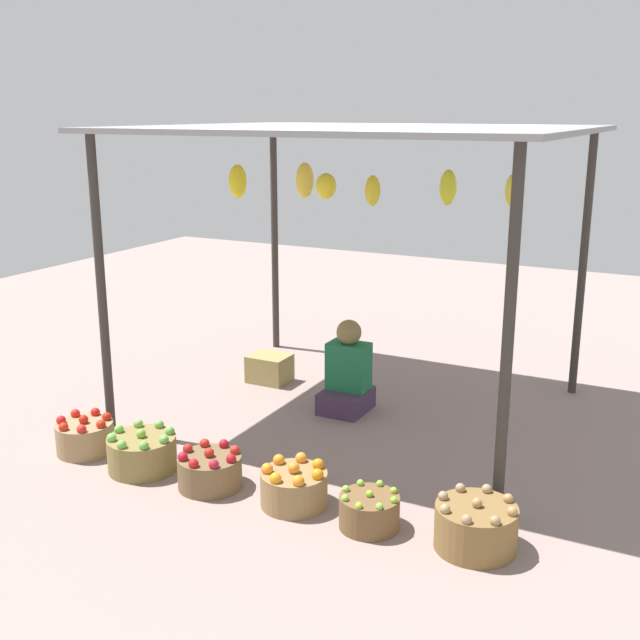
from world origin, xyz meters
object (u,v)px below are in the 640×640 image
(vendor_person, at_px, (348,376))
(basket_limes, at_px, (369,511))
(basket_oranges, at_px, (294,487))
(basket_red_tomatoes, at_px, (85,436))
(basket_green_apples, at_px, (142,452))
(basket_potatoes, at_px, (476,526))
(basket_red_apples, at_px, (210,470))
(wooden_crate_near_vendor, at_px, (270,368))

(vendor_person, xyz_separation_m, basket_limes, (0.94, -1.69, -0.19))
(basket_oranges, bearing_deg, basket_red_tomatoes, -179.98)
(basket_green_apples, relative_size, basket_oranges, 1.12)
(basket_limes, xyz_separation_m, basket_potatoes, (0.64, 0.07, 0.03))
(basket_limes, bearing_deg, basket_green_apples, -179.97)
(basket_red_apples, height_order, basket_oranges, basket_oranges)
(basket_red_tomatoes, bearing_deg, wooden_crate_near_vendor, 78.09)
(basket_red_apples, bearing_deg, basket_green_apples, -179.87)
(vendor_person, xyz_separation_m, basket_oranges, (0.40, -1.65, -0.18))
(vendor_person, height_order, basket_oranges, vendor_person)
(vendor_person, xyz_separation_m, wooden_crate_near_vendor, (-0.95, 0.31, -0.17))
(basket_potatoes, relative_size, wooden_crate_near_vendor, 1.30)
(basket_limes, xyz_separation_m, wooden_crate_near_vendor, (-1.89, 2.00, 0.02))
(basket_limes, relative_size, basket_potatoes, 0.77)
(basket_red_tomatoes, xyz_separation_m, wooden_crate_near_vendor, (0.41, 1.96, 0.01))
(vendor_person, height_order, basket_red_tomatoes, vendor_person)
(basket_red_apples, xyz_separation_m, basket_oranges, (0.63, 0.04, 0.01))
(basket_red_apples, relative_size, wooden_crate_near_vendor, 1.18)
(basket_red_tomatoes, height_order, basket_red_apples, basket_red_tomatoes)
(vendor_person, relative_size, basket_green_apples, 1.62)
(basket_green_apples, distance_m, basket_red_apples, 0.57)
(vendor_person, bearing_deg, basket_red_tomatoes, -129.48)
(basket_red_apples, distance_m, wooden_crate_near_vendor, 2.13)
(basket_red_tomatoes, relative_size, basket_potatoes, 0.88)
(basket_oranges, distance_m, wooden_crate_near_vendor, 2.38)
(basket_green_apples, bearing_deg, basket_limes, 0.03)
(vendor_person, distance_m, basket_limes, 1.95)
(basket_red_apples, relative_size, basket_limes, 1.17)
(basket_limes, distance_m, basket_potatoes, 0.64)
(basket_red_apples, distance_m, basket_oranges, 0.63)
(vendor_person, relative_size, basket_oranges, 1.81)
(vendor_person, xyz_separation_m, basket_red_apples, (-0.22, -1.69, -0.18))
(basket_limes, height_order, basket_potatoes, basket_potatoes)
(basket_green_apples, height_order, basket_potatoes, basket_potatoes)
(basket_red_tomatoes, relative_size, wooden_crate_near_vendor, 1.14)
(basket_green_apples, xyz_separation_m, basket_red_apples, (0.57, 0.00, -0.01))
(basket_red_tomatoes, xyz_separation_m, basket_red_apples, (1.14, -0.04, -0.01))
(wooden_crate_near_vendor, bearing_deg, basket_limes, -46.60)
(vendor_person, distance_m, basket_red_apples, 1.71)
(basket_oranges, xyz_separation_m, basket_limes, (0.54, -0.04, -0.02))
(basket_red_apples, relative_size, basket_potatoes, 0.90)
(basket_limes, bearing_deg, wooden_crate_near_vendor, 133.40)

